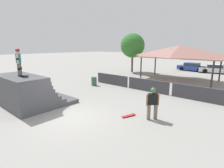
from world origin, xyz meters
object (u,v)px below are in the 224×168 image
skater_on_deck (19,60)px  bystander_walking (153,101)px  skateboard_on_deck (23,76)px  skateboard_on_ground (129,115)px  parked_car_blue (192,67)px  trash_bin (94,81)px  parked_car_white (216,69)px  tree_beside_pavilion (133,46)px

skater_on_deck → bystander_walking: skater_on_deck is taller
skater_on_deck → skateboard_on_deck: (0.45, 0.00, -0.92)m
skateboard_on_ground → skateboard_on_deck: bearing=139.1°
bystander_walking → parked_car_blue: 21.24m
trash_bin → parked_car_white: size_ratio=0.19×
skateboard_on_deck → bystander_walking: size_ratio=0.44×
skateboard_on_deck → skateboard_on_ground: 6.83m
skateboard_on_ground → trash_bin: (-7.22, 4.13, 0.37)m
bystander_walking → skateboard_on_ground: (-1.17, -0.46, -0.98)m
parked_car_blue → parked_car_white: 3.26m
skateboard_on_deck → trash_bin: size_ratio=0.92×
parked_car_white → parked_car_blue: bearing=167.1°
tree_beside_pavilion → parked_car_white: bearing=35.1°
bystander_walking → trash_bin: (-8.39, 3.67, -0.62)m
trash_bin → bystander_walking: bearing=-23.6°
trash_bin → parked_car_white: parked_car_white is taller
tree_beside_pavilion → trash_bin: (2.36, -10.10, -3.48)m
skater_on_deck → parked_car_blue: 24.79m
skater_on_deck → skateboard_on_ground: 7.52m
skater_on_deck → skateboard_on_ground: (6.13, 3.20, -2.96)m
parked_car_blue → parked_car_white: same height
tree_beside_pavilion → parked_car_white: size_ratio=1.25×
bystander_walking → parked_car_white: size_ratio=0.39×
bystander_walking → skateboard_on_ground: bystander_walking is taller
skater_on_deck → parked_car_blue: size_ratio=0.37×
parked_car_blue → tree_beside_pavilion: bearing=-125.3°
tree_beside_pavilion → skater_on_deck: bearing=-78.8°
bystander_walking → parked_car_blue: bystander_walking is taller
skater_on_deck → trash_bin: size_ratio=1.99×
skateboard_on_ground → parked_car_blue: 21.50m
tree_beside_pavilion → skateboard_on_deck: bearing=-77.4°
parked_car_white → skateboard_on_ground: bearing=-101.0°
skater_on_deck → skateboard_on_ground: skater_on_deck is taller
skateboard_on_ground → trash_bin: 8.32m
tree_beside_pavilion → parked_car_white: 12.45m
skateboard_on_deck → trash_bin: (-1.54, 7.32, -1.68)m
skater_on_deck → bystander_walking: size_ratio=0.96×
skater_on_deck → parked_car_white: bearing=107.0°
bystander_walking → parked_car_white: bystander_walking is taller
parked_car_blue → skateboard_on_ground: bearing=-74.3°
bystander_walking → tree_beside_pavilion: (-10.74, 13.77, 2.86)m
trash_bin → parked_car_blue: bearing=76.2°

